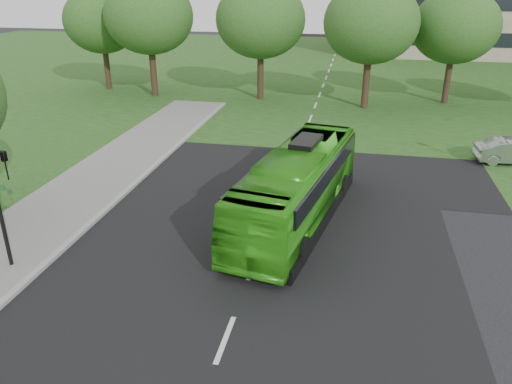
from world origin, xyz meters
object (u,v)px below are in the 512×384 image
(tree_park_b, at_px, (261,20))
(tree_park_c, at_px, (371,23))
(tree_park_a, at_px, (149,16))
(tree_park_f, at_px, (102,21))
(tree_park_d, at_px, (455,27))
(bus, at_px, (297,186))
(traffic_light, at_px, (0,194))

(tree_park_b, height_order, tree_park_c, tree_park_b)
(tree_park_a, xyz_separation_m, tree_park_f, (-5.10, 1.81, -0.57))
(tree_park_a, distance_m, tree_park_f, 5.44)
(tree_park_c, relative_size, tree_park_f, 1.07)
(tree_park_c, height_order, tree_park_d, tree_park_c)
(tree_park_a, distance_m, bus, 26.19)
(tree_park_b, xyz_separation_m, traffic_light, (-3.32, -27.41, -3.42))
(tree_park_a, relative_size, bus, 0.89)
(tree_park_f, bearing_deg, tree_park_a, -19.56)
(tree_park_b, height_order, traffic_light, tree_park_b)
(bus, bearing_deg, traffic_light, -137.29)
(tree_park_a, relative_size, tree_park_c, 1.03)
(bus, relative_size, traffic_light, 2.24)
(tree_park_d, bearing_deg, tree_park_b, -174.56)
(tree_park_f, xyz_separation_m, bus, (19.79, -22.94, -4.34))
(tree_park_c, distance_m, traffic_light, 28.67)
(tree_park_a, xyz_separation_m, bus, (14.69, -21.13, -4.91))
(tree_park_a, xyz_separation_m, traffic_light, (5.67, -26.81, -3.60))
(tree_park_f, height_order, bus, tree_park_f)
(bus, height_order, traffic_light, traffic_light)
(tree_park_a, distance_m, tree_park_b, 9.01)
(tree_park_a, bearing_deg, bus, -55.20)
(tree_park_d, height_order, bus, tree_park_d)
(bus, bearing_deg, tree_park_b, 115.18)
(tree_park_a, relative_size, traffic_light, 1.98)
(tree_park_b, bearing_deg, traffic_light, -96.90)
(bus, distance_m, traffic_light, 10.74)
(tree_park_d, bearing_deg, tree_park_a, -175.17)
(tree_park_b, xyz_separation_m, tree_park_d, (14.71, 1.40, -0.38))
(traffic_light, bearing_deg, tree_park_f, 116.30)
(bus, xyz_separation_m, traffic_light, (-9.01, -5.68, 1.31))
(tree_park_a, relative_size, tree_park_f, 1.10)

